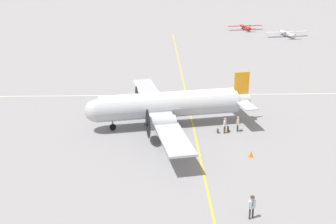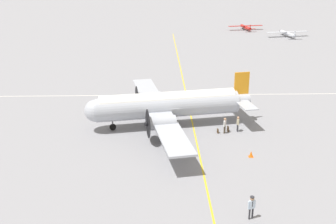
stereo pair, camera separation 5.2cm
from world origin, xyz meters
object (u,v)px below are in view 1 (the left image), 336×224
at_px(crew_foreground, 252,205).
at_px(passenger_boarding, 238,122).
at_px(suitcase_upright_spare, 218,131).
at_px(airliner_main, 164,105).
at_px(suitcase_near_door, 228,129).
at_px(light_aircraft_taxiing, 245,27).
at_px(ramp_agent, 225,124).
at_px(light_aircraft_distant, 287,33).
at_px(traffic_cone, 251,154).

height_order(crew_foreground, passenger_boarding, crew_foreground).
xyz_separation_m(passenger_boarding, suitcase_upright_spare, (-0.35, 2.17, -0.82)).
bearing_deg(crew_foreground, passenger_boarding, -117.59).
bearing_deg(suitcase_upright_spare, airliner_main, 69.95).
bearing_deg(suitcase_near_door, passenger_boarding, -92.48).
xyz_separation_m(airliner_main, light_aircraft_taxiing, (65.29, -22.06, -1.72)).
bearing_deg(suitcase_upright_spare, crew_foreground, -179.27).
xyz_separation_m(ramp_agent, suitcase_near_door, (0.47, -0.44, -0.78)).
relative_size(ramp_agent, suitcase_near_door, 2.93).
xyz_separation_m(suitcase_near_door, light_aircraft_taxiing, (66.95, -15.27, 0.50)).
bearing_deg(airliner_main, light_aircraft_taxiing, -118.85).
distance_m(airliner_main, light_aircraft_distant, 62.78).
relative_size(suitcase_upright_spare, traffic_cone, 0.79).
xyz_separation_m(light_aircraft_distant, light_aircraft_taxiing, (10.11, 7.85, -0.05)).
bearing_deg(traffic_cone, suitcase_near_door, 10.72).
bearing_deg(suitcase_near_door, ramp_agent, 136.64).
xyz_separation_m(airliner_main, suitcase_upright_spare, (-2.06, -5.64, -2.27)).
distance_m(ramp_agent, light_aircraft_distant, 61.96).
height_order(light_aircraft_taxiing, traffic_cone, light_aircraft_taxiing).
relative_size(light_aircraft_distant, light_aircraft_taxiing, 1.12).
height_order(suitcase_upright_spare, light_aircraft_distant, light_aircraft_distant).
bearing_deg(ramp_agent, suitcase_upright_spare, -67.23).
xyz_separation_m(airliner_main, crew_foreground, (-17.75, -5.84, -1.35)).
height_order(ramp_agent, light_aircraft_distant, light_aircraft_distant).
xyz_separation_m(ramp_agent, suitcase_upright_spare, (0.07, 0.70, -0.83)).
height_order(airliner_main, traffic_cone, airliner_main).
relative_size(passenger_boarding, light_aircraft_distant, 0.17).
distance_m(passenger_boarding, ramp_agent, 1.52).
bearing_deg(suitcase_upright_spare, traffic_cone, -158.22).
height_order(airliner_main, suitcase_near_door, airliner_main).
relative_size(suitcase_near_door, light_aircraft_taxiing, 0.06).
height_order(airliner_main, ramp_agent, airliner_main).
distance_m(suitcase_near_door, light_aircraft_distant, 61.36).
height_order(airliner_main, passenger_boarding, airliner_main).
bearing_deg(passenger_boarding, light_aircraft_distant, 155.54).
relative_size(airliner_main, light_aircraft_taxiing, 2.61).
distance_m(passenger_boarding, suitcase_upright_spare, 2.34).
bearing_deg(suitcase_near_door, airliner_main, 76.22).
xyz_separation_m(light_aircraft_taxiing, traffic_cone, (-73.14, 14.10, -0.50)).
bearing_deg(ramp_agent, light_aircraft_distant, -173.81).
relative_size(airliner_main, light_aircraft_distant, 2.34).
distance_m(suitcase_upright_spare, light_aircraft_distant, 62.17).
height_order(ramp_agent, suitcase_upright_spare, ramp_agent).
bearing_deg(crew_foreground, light_aircraft_distant, -128.87).
bearing_deg(light_aircraft_taxiing, light_aircraft_distant, -151.51).
bearing_deg(light_aircraft_taxiing, suitcase_near_door, 157.83).
xyz_separation_m(passenger_boarding, suitcase_near_door, (0.04, 1.02, -0.77)).
bearing_deg(crew_foreground, suitcase_near_door, -113.97).
bearing_deg(light_aircraft_distant, ramp_agent, 147.59).
relative_size(passenger_boarding, suitcase_upright_spare, 3.60).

